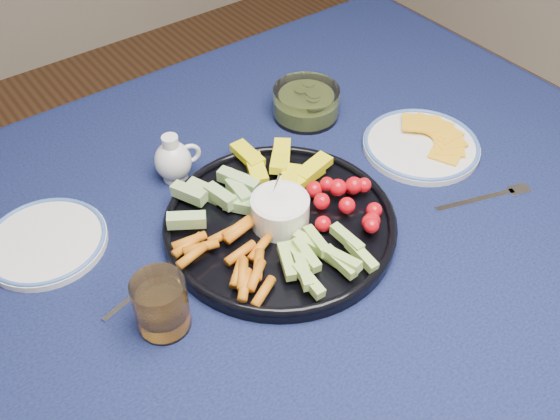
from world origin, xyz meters
TOP-DOWN VIEW (x-y plane):
  - dining_table at (0.00, 0.00)m, footprint 1.67×1.07m
  - crudite_platter at (0.10, -0.02)m, footprint 0.38×0.38m
  - creamer_pitcher at (0.03, 0.20)m, footprint 0.08×0.07m
  - pickle_bowl at (0.34, 0.20)m, footprint 0.13×0.13m
  - cheese_plate at (0.45, -0.01)m, footprint 0.22×0.22m
  - juice_tumbler at (-0.14, -0.07)m, footprint 0.08×0.08m
  - fork_left at (-0.13, 0.00)m, footprint 0.14×0.05m
  - fork_right at (0.44, -0.18)m, footprint 0.18×0.07m
  - side_plate_extra at (-0.22, 0.18)m, footprint 0.20×0.20m

SIDE VIEW (x-z plane):
  - dining_table at x=0.00m, z-range 0.29..1.03m
  - fork_left at x=-0.13m, z-range 0.75..0.75m
  - fork_right at x=0.44m, z-range 0.75..0.75m
  - side_plate_extra at x=-0.22m, z-range 0.75..0.76m
  - cheese_plate at x=0.45m, z-range 0.74..0.77m
  - crudite_platter at x=0.10m, z-range 0.71..0.83m
  - pickle_bowl at x=0.34m, z-range 0.74..0.80m
  - juice_tumbler at x=-0.14m, z-range 0.74..0.83m
  - creamer_pitcher at x=0.03m, z-range 0.74..0.83m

